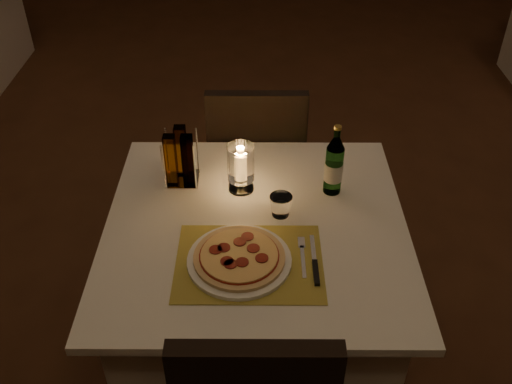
{
  "coord_description": "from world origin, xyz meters",
  "views": [
    {
      "loc": [
        -0.18,
        -2.14,
        1.98
      ],
      "look_at": [
        -0.18,
        -0.7,
        0.86
      ],
      "focal_mm": 40.0,
      "sensor_mm": 36.0,
      "label": 1
    }
  ],
  "objects_px": {
    "plate": "(239,260)",
    "tumbler": "(281,206)",
    "main_table": "(256,299)",
    "hurricane_candle": "(241,165)",
    "chair_far": "(257,152)",
    "water_bottle": "(334,166)",
    "pizza": "(239,256)"
  },
  "relations": [
    {
      "from": "main_table",
      "to": "chair_far",
      "type": "bearing_deg",
      "value": 90.0
    },
    {
      "from": "main_table",
      "to": "tumbler",
      "type": "bearing_deg",
      "value": 31.97
    },
    {
      "from": "tumbler",
      "to": "water_bottle",
      "type": "distance_m",
      "value": 0.24
    },
    {
      "from": "pizza",
      "to": "hurricane_candle",
      "type": "height_order",
      "value": "hurricane_candle"
    },
    {
      "from": "tumbler",
      "to": "water_bottle",
      "type": "height_order",
      "value": "water_bottle"
    },
    {
      "from": "plate",
      "to": "tumbler",
      "type": "distance_m",
      "value": 0.27
    },
    {
      "from": "tumbler",
      "to": "hurricane_candle",
      "type": "bearing_deg",
      "value": 133.73
    },
    {
      "from": "main_table",
      "to": "plate",
      "type": "height_order",
      "value": "plate"
    },
    {
      "from": "chair_far",
      "to": "tumbler",
      "type": "bearing_deg",
      "value": -82.89
    },
    {
      "from": "main_table",
      "to": "water_bottle",
      "type": "height_order",
      "value": "water_bottle"
    },
    {
      "from": "main_table",
      "to": "hurricane_candle",
      "type": "relative_size",
      "value": 5.55
    },
    {
      "from": "main_table",
      "to": "pizza",
      "type": "height_order",
      "value": "pizza"
    },
    {
      "from": "main_table",
      "to": "water_bottle",
      "type": "bearing_deg",
      "value": 34.34
    },
    {
      "from": "plate",
      "to": "water_bottle",
      "type": "relative_size",
      "value": 1.2
    },
    {
      "from": "hurricane_candle",
      "to": "main_table",
      "type": "bearing_deg",
      "value": -74.53
    },
    {
      "from": "main_table",
      "to": "tumbler",
      "type": "relative_size",
      "value": 13.13
    },
    {
      "from": "pizza",
      "to": "hurricane_candle",
      "type": "relative_size",
      "value": 1.55
    },
    {
      "from": "main_table",
      "to": "tumbler",
      "type": "distance_m",
      "value": 0.42
    },
    {
      "from": "pizza",
      "to": "hurricane_candle",
      "type": "bearing_deg",
      "value": 90.55
    },
    {
      "from": "main_table",
      "to": "pizza",
      "type": "distance_m",
      "value": 0.44
    },
    {
      "from": "chair_far",
      "to": "plate",
      "type": "height_order",
      "value": "chair_far"
    },
    {
      "from": "main_table",
      "to": "chair_far",
      "type": "relative_size",
      "value": 1.11
    },
    {
      "from": "chair_far",
      "to": "hurricane_candle",
      "type": "distance_m",
      "value": 0.6
    },
    {
      "from": "chair_far",
      "to": "plate",
      "type": "bearing_deg",
      "value": -93.2
    },
    {
      "from": "chair_far",
      "to": "water_bottle",
      "type": "bearing_deg",
      "value": -63.16
    },
    {
      "from": "hurricane_candle",
      "to": "tumbler",
      "type": "bearing_deg",
      "value": -46.27
    },
    {
      "from": "tumbler",
      "to": "hurricane_candle",
      "type": "distance_m",
      "value": 0.21
    },
    {
      "from": "water_bottle",
      "to": "hurricane_candle",
      "type": "xyz_separation_m",
      "value": [
        -0.32,
        0.01,
        -0.0
      ]
    },
    {
      "from": "water_bottle",
      "to": "main_table",
      "type": "bearing_deg",
      "value": -145.66
    },
    {
      "from": "plate",
      "to": "pizza",
      "type": "height_order",
      "value": "pizza"
    },
    {
      "from": "pizza",
      "to": "plate",
      "type": "bearing_deg",
      "value": -61.8
    },
    {
      "from": "plate",
      "to": "hurricane_candle",
      "type": "height_order",
      "value": "hurricane_candle"
    }
  ]
}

